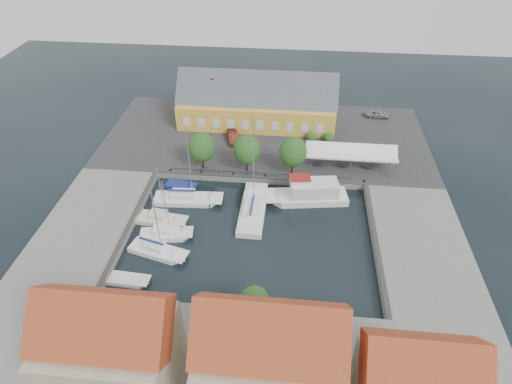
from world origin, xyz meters
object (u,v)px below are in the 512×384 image
west_boat_a (186,200)px  launch_sw (129,281)px  west_boat_d (157,252)px  west_boat_c (165,235)px  center_sailboat (253,211)px  launch_nw (181,186)px  west_boat_b (161,220)px  warehouse (254,104)px  car_red (233,137)px  tent_canopy (351,153)px  car_silver (377,114)px  trawler (310,194)px

west_boat_a → launch_sw: size_ratio=2.58×
west_boat_d → west_boat_c: bearing=86.4°
center_sailboat → launch_nw: 12.78m
west_boat_b → west_boat_d: size_ratio=0.92×
warehouse → car_red: warehouse is taller
launch_nw → west_boat_c: bearing=-86.9°
car_red → center_sailboat: size_ratio=0.31×
west_boat_c → launch_sw: (-2.32, -7.92, -0.17)m
center_sailboat → west_boat_d: 14.44m
launch_sw → launch_nw: launch_sw is taller
tent_canopy → car_red: (-19.50, 6.24, -1.91)m
west_boat_a → launch_nw: west_boat_a is taller
warehouse → car_silver: (23.11, 3.52, -2.67)m
car_red → west_boat_b: size_ratio=0.48×
tent_canopy → west_boat_b: size_ratio=1.42×
west_boat_b → trawler: bearing=18.7°
car_red → west_boat_c: bearing=-119.1°
west_boat_d → launch_sw: 5.30m
west_boat_b → launch_sw: bearing=-95.2°
car_silver → launch_nw: 40.18m
trawler → launch_sw: 27.75m
tent_canopy → launch_nw: size_ratio=2.73×
car_silver → west_boat_b: bearing=137.9°
car_silver → trawler: trawler is taller
tent_canopy → car_red: bearing=162.2°
tent_canopy → west_boat_a: 26.26m
warehouse → trawler: bearing=-64.2°
car_silver → tent_canopy: bearing=163.4°
west_boat_b → launch_nw: size_ratio=1.92×
trawler → west_boat_c: west_boat_c is taller
west_boat_b → launch_sw: 10.80m
car_red → west_boat_b: 22.05m
tent_canopy → car_red: size_ratio=2.98×
car_silver → west_boat_d: 49.57m
tent_canopy → trawler: 10.22m
warehouse → west_boat_a: size_ratio=2.15×
car_red → center_sailboat: (5.34, -17.73, -1.41)m
trawler → west_boat_b: size_ratio=1.27×
west_boat_a → launch_nw: size_ratio=2.59×
warehouse → trawler: warehouse is taller
west_boat_b → launch_sw: size_ratio=1.91×
trawler → tent_canopy: bearing=51.2°
tent_canopy → west_boat_d: bearing=-141.2°
car_red → launch_nw: (-6.36, -12.60, -1.68)m
tent_canopy → car_red: tent_canopy is taller
launch_sw → west_boat_b: bearing=84.8°
west_boat_d → west_boat_a: bearing=83.0°
trawler → west_boat_b: (-20.42, -6.89, -0.76)m
car_silver → center_sailboat: bearing=148.3°
west_boat_d → launch_sw: west_boat_d is taller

